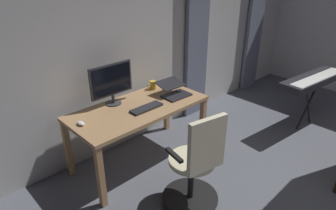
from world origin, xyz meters
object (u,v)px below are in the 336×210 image
(piano_keyboard, at_px, (314,80))
(laptop, at_px, (174,91))
(desk, at_px, (139,113))
(office_chair, at_px, (196,166))
(computer_keyboard, at_px, (147,108))
(computer_monitor, at_px, (111,81))
(computer_mouse, at_px, (81,123))
(mug_tea, at_px, (153,85))

(piano_keyboard, bearing_deg, laptop, -21.88)
(desk, bearing_deg, office_chair, 84.62)
(computer_keyboard, relative_size, piano_keyboard, 0.31)
(computer_monitor, distance_m, computer_mouse, 0.60)
(computer_mouse, bearing_deg, mug_tea, -169.76)
(office_chair, xyz_separation_m, laptop, (-0.59, -0.88, 0.31))
(mug_tea, xyz_separation_m, piano_keyboard, (-1.82, 1.28, -0.07))
(desk, xyz_separation_m, mug_tea, (-0.44, -0.26, 0.14))
(computer_monitor, bearing_deg, computer_mouse, 20.16)
(office_chair, height_order, mug_tea, office_chair)
(computer_monitor, xyz_separation_m, computer_mouse, (0.51, 0.19, -0.25))
(desk, relative_size, computer_monitor, 2.98)
(computer_mouse, bearing_deg, piano_keyboard, 159.78)
(computer_keyboard, height_order, mug_tea, mug_tea)
(computer_monitor, height_order, laptop, computer_monitor)
(piano_keyboard, bearing_deg, computer_monitor, -20.91)
(laptop, height_order, mug_tea, laptop)
(computer_keyboard, bearing_deg, desk, -80.78)
(computer_keyboard, relative_size, laptop, 1.12)
(computer_monitor, bearing_deg, office_chair, 93.72)
(laptop, distance_m, computer_mouse, 1.18)
(desk, distance_m, mug_tea, 0.53)
(office_chair, bearing_deg, mug_tea, 78.13)
(desk, distance_m, office_chair, 0.96)
(mug_tea, bearing_deg, piano_keyboard, 144.82)
(computer_mouse, bearing_deg, desk, 174.70)
(laptop, bearing_deg, computer_keyboard, 8.82)
(laptop, bearing_deg, computer_mouse, -3.81)
(office_chair, height_order, laptop, office_chair)
(computer_mouse, xyz_separation_m, mug_tea, (-1.11, -0.20, 0.04))
(desk, height_order, computer_keyboard, computer_keyboard)
(piano_keyboard, bearing_deg, mug_tea, -28.46)
(computer_monitor, xyz_separation_m, computer_keyboard, (-0.18, 0.37, -0.26))
(office_chair, xyz_separation_m, computer_monitor, (0.08, -1.19, 0.53))
(office_chair, distance_m, computer_keyboard, 0.87)
(office_chair, xyz_separation_m, computer_keyboard, (-0.11, -0.82, 0.27))
(desk, height_order, piano_keyboard, piano_keyboard)
(computer_keyboard, distance_m, computer_mouse, 0.72)
(laptop, relative_size, piano_keyboard, 0.28)
(desk, relative_size, office_chair, 1.52)
(mug_tea, bearing_deg, desk, 31.11)
(office_chair, relative_size, laptop, 2.97)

